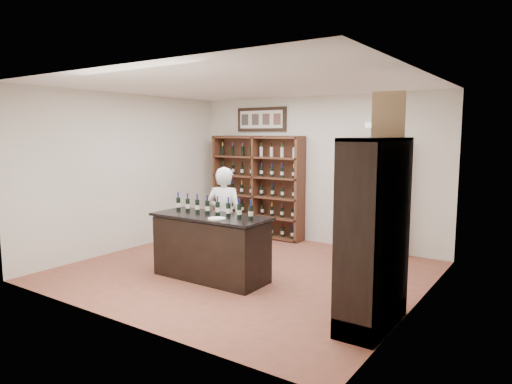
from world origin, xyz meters
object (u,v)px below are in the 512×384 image
(side_cabinet, at_px, (376,264))
(wine_crate, at_px, (389,115))
(shopkeeper, at_px, (224,218))
(counter_bottle_0, at_px, (178,204))
(wine_shelf, at_px, (258,186))
(tasting_counter, at_px, (211,247))

(side_cabinet, distance_m, wine_crate, 1.75)
(side_cabinet, relative_size, shopkeeper, 1.29)
(counter_bottle_0, relative_size, shopkeeper, 0.18)
(shopkeeper, relative_size, wine_crate, 3.19)
(wine_shelf, height_order, side_cabinet, same)
(counter_bottle_0, height_order, wine_crate, wine_crate)
(wine_shelf, xyz_separation_m, side_cabinet, (3.82, -3.23, -0.35))
(wine_shelf, bearing_deg, shopkeeper, -68.90)
(side_cabinet, bearing_deg, shopkeeper, 162.89)
(wine_crate, bearing_deg, counter_bottle_0, 165.67)
(side_cabinet, relative_size, wine_crate, 4.12)
(wine_shelf, xyz_separation_m, shopkeeper, (0.90, -2.33, -0.25))
(wine_shelf, height_order, shopkeeper, wine_shelf)
(counter_bottle_0, bearing_deg, wine_shelf, 97.51)
(wine_shelf, relative_size, shopkeeper, 1.29)
(tasting_counter, distance_m, shopkeeper, 0.73)
(shopkeeper, bearing_deg, counter_bottle_0, 29.35)
(side_cabinet, bearing_deg, wine_crate, 95.72)
(side_cabinet, xyz_separation_m, shopkeeper, (-2.92, 0.90, 0.10))
(tasting_counter, relative_size, wine_crate, 3.52)
(tasting_counter, height_order, side_cabinet, side_cabinet)
(shopkeeper, bearing_deg, wine_crate, 152.52)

